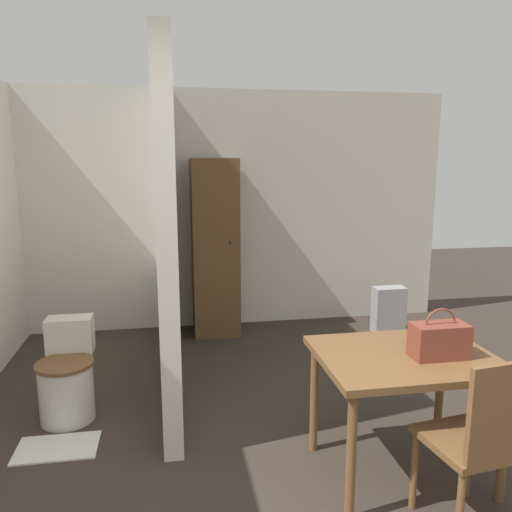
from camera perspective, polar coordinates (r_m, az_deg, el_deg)
The scene contains 9 objects.
wall_back at distance 5.38m, azimuth -4.39°, elevation 5.20°, with size 4.96×0.12×2.50m.
partition_wall at distance 4.05m, azimuth -10.11°, elevation 3.18°, with size 0.12×2.51×2.50m.
dining_table at distance 2.96m, azimuth 16.59°, elevation -12.28°, with size 0.96×0.75×0.73m.
wooden_chair at distance 2.69m, azimuth 24.22°, elevation -18.51°, with size 0.45×0.45×0.92m.
toilet at distance 3.83m, azimuth -20.77°, elevation -12.96°, with size 0.39×0.54×0.66m.
handbag at distance 2.90m, azimuth 20.21°, elevation -8.99°, with size 0.30×0.15×0.28m.
wooden_cabinet at distance 5.12m, azimuth -4.70°, elevation 0.95°, with size 0.46×0.47×1.80m.
bath_mat at distance 3.58m, azimuth -21.75°, elevation -19.68°, with size 0.50×0.31×0.01m.
space_heater at distance 5.43m, azimuth 14.92°, elevation -5.96°, with size 0.33×0.17×0.48m.
Camera 1 is at (-0.52, -1.21, 1.78)m, focal length 35.00 mm.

